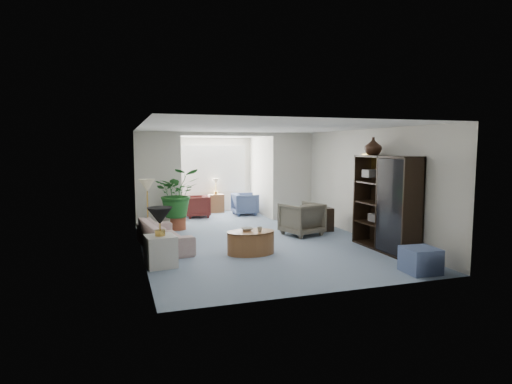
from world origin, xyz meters
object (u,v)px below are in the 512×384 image
object	(u,v)px
coffee_table	(251,242)
entertainment_cabinet	(386,203)
sofa	(164,235)
wingback_chair	(302,219)
sunroom_chair_blue	(245,204)
coffee_bowl	(247,229)
coffee_cup	(260,229)
table_lamp	(160,216)
side_table_dark	(322,219)
end_table	(161,251)
sunroom_chair_maroon	(197,206)
cabinet_urn	(373,146)
ottoman	(420,260)
framed_picture	(370,165)
plant_pot	(178,223)
floor_lamp	(147,186)
sunroom_table	(216,203)

from	to	relation	value
coffee_table	entertainment_cabinet	xyz separation A→B (m)	(2.69, -0.55, 0.74)
sofa	wingback_chair	distance (m)	3.30
entertainment_cabinet	sunroom_chair_blue	size ratio (longest dim) A/B	2.60
coffee_bowl	coffee_cup	xyz separation A→B (m)	(0.20, -0.20, 0.02)
coffee_bowl	sunroom_chair_blue	world-z (taller)	sunroom_chair_blue
table_lamp	side_table_dark	size ratio (longest dim) A/B	0.76
end_table	sunroom_chair_maroon	world-z (taller)	sunroom_chair_maroon
wingback_chair	cabinet_urn	xyz separation A→B (m)	(1.00, -1.40, 1.72)
ottoman	framed_picture	bearing A→B (deg)	76.28
plant_pot	ottoman	bearing A→B (deg)	-56.47
coffee_cup	sunroom_chair_maroon	world-z (taller)	sunroom_chair_maroon
floor_lamp	coffee_table	distance (m)	2.76
wingback_chair	sunroom_table	xyz separation A→B (m)	(-1.16, 4.09, -0.10)
sunroom_chair_maroon	coffee_cup	bearing A→B (deg)	5.22
sofa	plant_pot	size ratio (longest dim) A/B	4.86
ottoman	side_table_dark	bearing A→B (deg)	88.79
table_lamp	plant_pot	distance (m)	3.48
sofa	end_table	distance (m)	1.36
floor_lamp	coffee_table	world-z (taller)	floor_lamp
cabinet_urn	sunroom_table	size ratio (longest dim) A/B	0.65
coffee_cup	sunroom_table	distance (m)	5.56
table_lamp	entertainment_cabinet	distance (m)	4.48
wingback_chair	floor_lamp	bearing A→B (deg)	-24.27
ottoman	end_table	bearing A→B (deg)	157.14
end_table	cabinet_urn	world-z (taller)	cabinet_urn
sunroom_chair_blue	plant_pot	bearing A→B (deg)	128.05
coffee_table	entertainment_cabinet	distance (m)	2.85
coffee_table	sunroom_chair_maroon	distance (m)	4.70
coffee_cup	ottoman	size ratio (longest dim) A/B	0.20
framed_picture	floor_lamp	size ratio (longest dim) A/B	1.39
coffee_table	sunroom_table	bearing A→B (deg)	84.40
table_lamp	sunroom_table	distance (m)	6.28
framed_picture	table_lamp	xyz separation A→B (m)	(-4.70, -0.76, -0.80)
sofa	plant_pot	xyz separation A→B (m)	(0.56, 1.96, -0.12)
coffee_bowl	coffee_cup	bearing A→B (deg)	-45.00
coffee_bowl	coffee_cup	size ratio (longest dim) A/B	2.27
entertainment_cabinet	coffee_bowl	bearing A→B (deg)	166.73
sofa	sunroom_chair_blue	size ratio (longest dim) A/B	2.63
end_table	coffee_cup	distance (m)	1.96
end_table	sunroom_chair_blue	bearing A→B (deg)	58.81
framed_picture	sunroom_chair_blue	xyz separation A→B (m)	(-1.64, 4.30, -1.36)
coffee_table	coffee_bowl	size ratio (longest dim) A/B	4.02
coffee_bowl	sunroom_table	xyz separation A→B (m)	(0.58, 5.34, -0.19)
floor_lamp	sunroom_chair_blue	size ratio (longest dim) A/B	0.49
framed_picture	sunroom_table	bearing A→B (deg)	115.30
sofa	coffee_cup	bearing A→B (deg)	-129.86
coffee_bowl	sunroom_table	world-z (taller)	sunroom_table
sunroom_chair_maroon	entertainment_cabinet	bearing A→B (deg)	29.90
coffee_table	ottoman	size ratio (longest dim) A/B	1.80
coffee_table	wingback_chair	size ratio (longest dim) A/B	1.11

